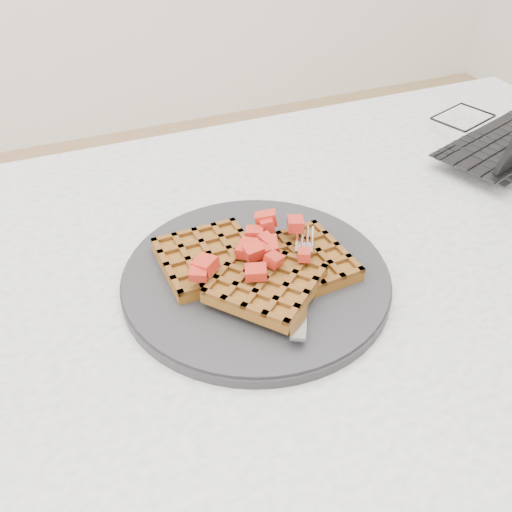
{
  "coord_description": "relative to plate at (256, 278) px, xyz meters",
  "views": [
    {
      "loc": [
        -0.28,
        -0.47,
        1.19
      ],
      "look_at": [
        -0.1,
        -0.01,
        0.79
      ],
      "focal_mm": 40.0,
      "sensor_mm": 36.0,
      "label": 1
    }
  ],
  "objects": [
    {
      "name": "fork",
      "position": [
        0.04,
        -0.04,
        0.02
      ],
      "size": [
        0.11,
        0.17,
        0.02
      ],
      "primitive_type": null,
      "rotation": [
        0.0,
        0.0,
        -0.5
      ],
      "color": "silver",
      "rests_on": "plate"
    },
    {
      "name": "table",
      "position": [
        0.1,
        0.01,
        -0.12
      ],
      "size": [
        1.2,
        0.8,
        0.75
      ],
      "color": "silver",
      "rests_on": "ground"
    },
    {
      "name": "laptop",
      "position": [
        0.5,
        0.16,
        0.03
      ],
      "size": [
        0.36,
        0.31,
        0.21
      ],
      "rotation": [
        0.0,
        0.0,
        3.47
      ],
      "color": "black",
      "rests_on": "table"
    },
    {
      "name": "plate",
      "position": [
        0.0,
        0.0,
        0.0
      ],
      "size": [
        0.31,
        0.31,
        0.02
      ],
      "primitive_type": "cylinder",
      "color": "black",
      "rests_on": "table"
    },
    {
      "name": "waffles",
      "position": [
        0.0,
        -0.0,
        0.02
      ],
      "size": [
        0.21,
        0.2,
        0.03
      ],
      "color": "brown",
      "rests_on": "plate"
    },
    {
      "name": "strawberry_pile",
      "position": [
        -0.0,
        0.0,
        0.05
      ],
      "size": [
        0.15,
        0.15,
        0.02
      ],
      "primitive_type": null,
      "color": "maroon",
      "rests_on": "waffles"
    }
  ]
}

